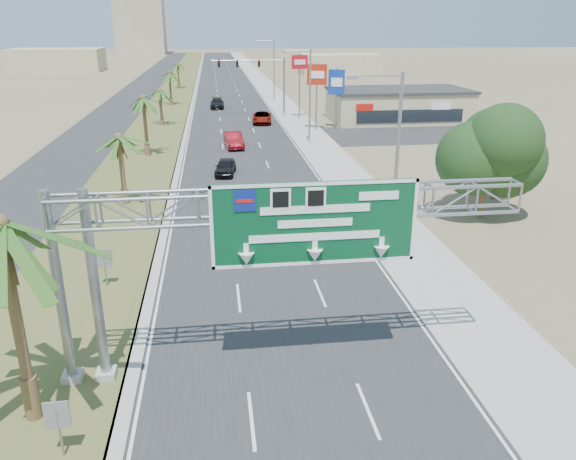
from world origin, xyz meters
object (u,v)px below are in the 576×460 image
(sign_gantry, at_px, (269,220))
(pole_sign_red_near, at_px, (317,78))
(car_far, at_px, (217,103))
(car_right_lane, at_px, (262,118))
(store_building, at_px, (398,106))
(signal_mast, at_px, (270,82))
(car_left_lane, at_px, (225,167))
(car_mid_lane, at_px, (234,140))
(pole_sign_red_far, at_px, (300,68))
(pole_sign_blue, at_px, (336,84))

(sign_gantry, bearing_deg, pole_sign_red_near, 77.89)
(sign_gantry, relative_size, car_far, 3.23)
(sign_gantry, bearing_deg, car_right_lane, 85.35)
(sign_gantry, height_order, store_building, sign_gantry)
(signal_mast, distance_m, car_left_lane, 33.21)
(car_right_lane, xyz_separation_m, car_far, (-5.72, 14.95, 0.02))
(car_mid_lane, relative_size, car_right_lane, 0.94)
(store_building, xyz_separation_m, car_mid_lane, (-22.81, -14.77, -1.18))
(car_left_lane, relative_size, pole_sign_red_far, 0.47)
(car_far, relative_size, pole_sign_red_near, 0.64)
(car_left_lane, height_order, car_mid_lane, car_mid_lane)
(sign_gantry, distance_m, store_building, 60.77)
(signal_mast, height_order, car_left_lane, signal_mast)
(car_left_lane, relative_size, car_far, 0.78)
(car_mid_lane, xyz_separation_m, pole_sign_red_near, (10.47, 8.64, 5.50))
(pole_sign_red_near, bearing_deg, car_left_lane, -120.16)
(store_building, distance_m, pole_sign_red_far, 14.29)
(store_building, xyz_separation_m, car_right_lane, (-18.49, 0.18, -1.27))
(car_right_lane, bearing_deg, car_left_lane, -96.41)
(store_building, height_order, pole_sign_red_near, pole_sign_red_near)
(sign_gantry, xyz_separation_m, car_mid_lane, (0.25, 41.30, -5.24))
(pole_sign_red_near, relative_size, pole_sign_red_far, 0.93)
(car_far, bearing_deg, pole_sign_blue, -52.53)
(signal_mast, bearing_deg, pole_sign_red_far, -34.08)
(pole_sign_red_far, bearing_deg, car_mid_lane, -118.39)
(sign_gantry, xyz_separation_m, store_building, (23.06, 56.07, -4.06))
(pole_sign_blue, height_order, pole_sign_red_far, pole_sign_red_far)
(car_mid_lane, xyz_separation_m, pole_sign_red_far, (9.81, 18.15, 6.07))
(store_building, relative_size, pole_sign_red_near, 2.21)
(signal_mast, xyz_separation_m, car_far, (-7.38, 9.15, -4.10))
(store_building, relative_size, car_mid_lane, 3.61)
(signal_mast, relative_size, pole_sign_red_far, 1.18)
(pole_sign_blue, bearing_deg, store_building, 26.20)
(store_building, bearing_deg, car_left_lane, -132.50)
(store_building, relative_size, pole_sign_red_far, 2.07)
(pole_sign_red_near, xyz_separation_m, pole_sign_blue, (2.72, 1.39, -0.90))
(car_left_lane, xyz_separation_m, car_mid_lane, (1.19, 11.42, 0.13))
(pole_sign_blue, distance_m, pole_sign_red_far, 8.91)
(sign_gantry, distance_m, car_left_lane, 30.38)
(car_mid_lane, distance_m, car_far, 29.93)
(car_left_lane, bearing_deg, pole_sign_red_near, 67.54)
(car_mid_lane, bearing_deg, pole_sign_red_far, 56.91)
(signal_mast, bearing_deg, car_mid_lane, -106.10)
(car_far, xyz_separation_m, pole_sign_red_near, (11.87, -21.26, 5.57))
(car_left_lane, height_order, pole_sign_blue, pole_sign_blue)
(car_left_lane, xyz_separation_m, pole_sign_red_near, (11.66, 20.06, 5.63))
(car_left_lane, relative_size, pole_sign_blue, 0.55)
(store_building, height_order, pole_sign_red_far, pole_sign_red_far)
(signal_mast, height_order, pole_sign_blue, signal_mast)
(car_left_lane, xyz_separation_m, car_far, (-0.21, 41.32, 0.06))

